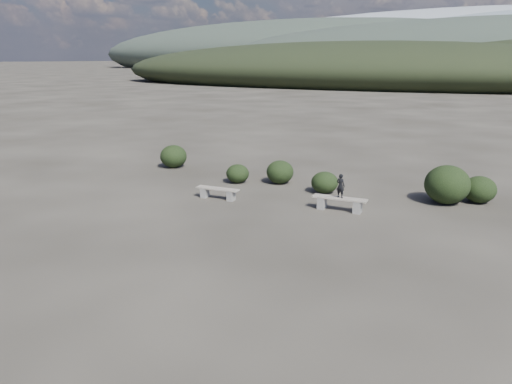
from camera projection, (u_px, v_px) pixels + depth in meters
The scene contains 11 objects.
ground at pixel (208, 260), 13.91m from camera, with size 1200.00×1200.00×0.00m, color #28241F.
bench_left at pixel (218, 192), 19.89m from camera, with size 1.81×0.51×0.45m.
bench_right at pixel (340, 203), 18.35m from camera, with size 2.04×0.57×0.50m.
seated_person at pixel (341, 186), 18.18m from camera, with size 0.33×0.21×0.90m, color black.
shrub_a at pixel (238, 174), 22.44m from camera, with size 1.03×1.03×0.84m, color black.
shrub_b at pixel (280, 172), 22.30m from camera, with size 1.22×1.22×1.04m, color black.
shrub_c at pixel (325, 182), 20.73m from camera, with size 1.13×1.13×0.90m, color black.
shrub_d at pixel (447, 185), 19.17m from camera, with size 1.71×1.71×1.50m, color black.
shrub_e at pixel (480, 189), 19.33m from camera, with size 1.26×1.26×1.05m, color black.
shrub_f at pixel (173, 156), 25.54m from camera, with size 1.36×1.36×1.15m, color black.
mountain_ridges at pixel (505, 48), 303.35m from camera, with size 500.00×400.00×56.00m.
Camera 1 is at (7.26, -10.78, 5.47)m, focal length 35.00 mm.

